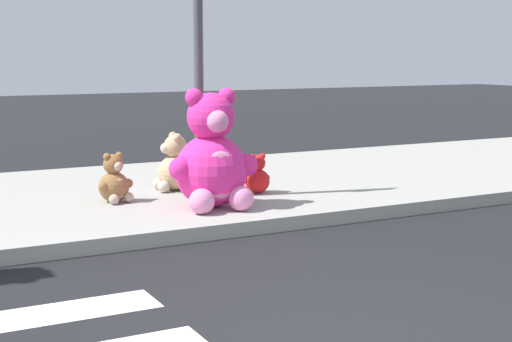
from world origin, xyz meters
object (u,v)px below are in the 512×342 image
plush_tan (174,167)px  plush_red (257,177)px  plush_brown (115,182)px  sign_pole (198,50)px  plush_pink_large (212,160)px  plush_lavender (202,165)px

plush_tan → plush_red: plush_tan is taller
plush_red → plush_brown: size_ratio=0.85×
sign_pole → plush_pink_large: (-0.11, -0.59, -1.18)m
plush_tan → sign_pole: bearing=-81.5°
plush_pink_large → plush_red: (0.83, 0.55, -0.33)m
plush_lavender → plush_red: plush_lavender is taller
plush_pink_large → plush_lavender: (0.56, 1.57, -0.30)m
plush_pink_large → plush_brown: bearing=137.1°
sign_pole → plush_tan: 1.53m
plush_red → plush_brown: (-1.69, 0.24, 0.03)m
sign_pole → plush_lavender: sign_pole is taller
plush_tan → plush_red: bearing=-37.6°
sign_pole → plush_lavender: (0.46, 0.98, -1.48)m
sign_pole → plush_pink_large: sign_pole is taller
plush_lavender → plush_tan: bearing=-144.3°
plush_brown → plush_lavender: bearing=28.8°
sign_pole → plush_brown: sign_pole is taller
plush_pink_large → plush_brown: size_ratio=2.30×
plush_tan → plush_red: size_ratio=1.48×
plush_pink_large → plush_lavender: bearing=70.3°
plush_pink_large → plush_lavender: size_ratio=2.36×
plush_red → plush_tan: bearing=142.4°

